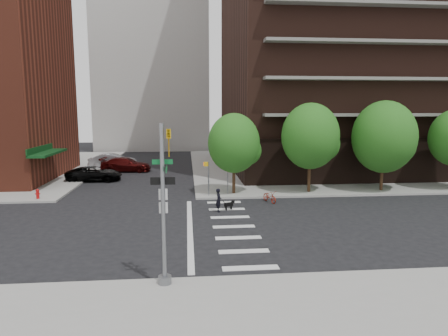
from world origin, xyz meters
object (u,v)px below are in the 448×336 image
at_px(traffic_signal, 164,218).
at_px(parked_car_black, 94,174).
at_px(parked_car_maroon, 126,165).
at_px(scooter, 270,196).
at_px(fire_hydrant, 38,193).
at_px(parked_car_silver, 113,161).
at_px(dog_walker, 219,200).

distance_m(traffic_signal, parked_car_black, 24.45).
bearing_deg(parked_car_maroon, scooter, -136.11).
distance_m(fire_hydrant, parked_car_silver, 15.90).
bearing_deg(parked_car_black, dog_walker, -139.64).
distance_m(traffic_signal, parked_car_silver, 31.90).
height_order(fire_hydrant, parked_car_silver, parked_car_silver).
distance_m(traffic_signal, dog_walker, 11.45).
distance_m(traffic_signal, fire_hydrant, 18.42).
xyz_separation_m(traffic_signal, fire_hydrant, (-10.03, 15.29, -2.15)).
relative_size(fire_hydrant, parked_car_maroon, 0.14).
xyz_separation_m(parked_car_black, scooter, (14.47, -9.89, -0.27)).
bearing_deg(parked_car_maroon, parked_car_silver, 41.73).
relative_size(fire_hydrant, dog_walker, 0.48).
bearing_deg(parked_car_black, fire_hydrant, 162.93).
bearing_deg(dog_walker, parked_car_silver, 26.91).
bearing_deg(parked_car_silver, parked_car_maroon, -145.35).
distance_m(parked_car_maroon, scooter, 19.74).
bearing_deg(dog_walker, scooter, -59.44).
height_order(fire_hydrant, scooter, fire_hydrant).
xyz_separation_m(parked_car_maroon, dog_walker, (8.53, -17.68, 0.01)).
height_order(parked_car_black, parked_car_silver, parked_car_silver).
xyz_separation_m(parked_car_black, parked_car_maroon, (2.08, 5.49, 0.07)).
distance_m(fire_hydrant, dog_walker, 13.63).
distance_m(scooter, dog_walker, 4.51).
relative_size(parked_car_black, dog_walker, 3.24).
bearing_deg(dog_walker, traffic_signal, 164.97).
relative_size(fire_hydrant, parked_car_black, 0.15).
distance_m(parked_car_silver, scooter, 22.71).
distance_m(parked_car_maroon, parked_car_silver, 2.97).
distance_m(fire_hydrant, parked_car_maroon, 14.00).
bearing_deg(parked_car_silver, traffic_signal, -168.57).
height_order(traffic_signal, fire_hydrant, traffic_signal).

